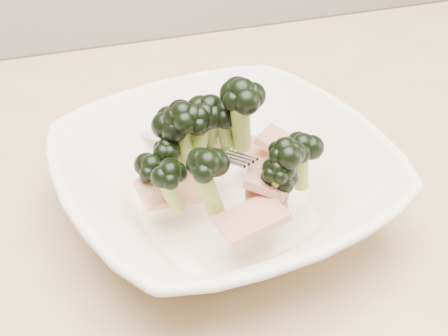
{
  "coord_description": "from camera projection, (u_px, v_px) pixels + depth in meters",
  "views": [
    {
      "loc": [
        -0.13,
        -0.38,
        1.12
      ],
      "look_at": [
        0.0,
        0.03,
        0.8
      ],
      "focal_mm": 50.0,
      "sensor_mm": 36.0,
      "label": 1
    }
  ],
  "objects": [
    {
      "name": "broccoli_dish",
      "position": [
        223.0,
        178.0,
        0.54
      ],
      "size": [
        0.33,
        0.33,
        0.14
      ],
      "color": "#EFE1CA",
      "rests_on": "dining_table"
    },
    {
      "name": "dining_table",
      "position": [
        231.0,
        311.0,
        0.6
      ],
      "size": [
        1.2,
        0.8,
        0.75
      ],
      "color": "tan",
      "rests_on": "ground"
    }
  ]
}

